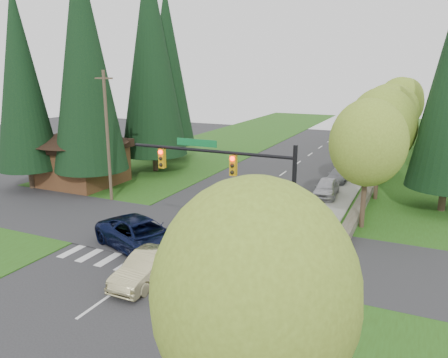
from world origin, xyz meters
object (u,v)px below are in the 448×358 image
Objects in this scene: sedan_champagne at (147,267)px; parked_car_d at (357,155)px; parked_car_b at (339,175)px; parked_car_c at (355,155)px; suv_navy at (141,235)px; parked_car_e at (359,139)px; parked_car_a at (326,188)px.

sedan_champagne is 34.64m from parked_car_d.
parked_car_b is 0.86× the size of parked_car_c.
suv_navy is 30.95m from parked_car_c.
parked_car_d is at bearing 91.45° from parked_car_b.
parked_car_c reaches higher than parked_car_e.
parked_car_c reaches higher than parked_car_b.
parked_car_b is 1.11× the size of parked_car_d.
parked_car_d is 12.01m from parked_car_e.
sedan_champagne is 18.83m from parked_car_a.
parked_car_a is 5.25m from parked_car_b.
suv_navy is 43.58m from parked_car_e.
sedan_champagne is at bearing -96.61° from parked_car_c.
suv_navy is 1.46× the size of parked_car_a.
parked_car_b is at bearing 2.84° from suv_navy.
suv_navy is 1.29× the size of parked_car_c.
suv_navy reaches higher than parked_car_a.
parked_car_c is 13.18m from parked_car_e.
parked_car_a is 1.15× the size of parked_car_d.
suv_navy is 21.67m from parked_car_b.
parked_car_e is (-1.40, 11.93, 0.02)m from parked_car_d.
parked_car_d is (0.00, 10.84, 0.03)m from parked_car_b.
parked_car_b is at bearing 78.35° from sedan_champagne.
parked_car_a is 28.06m from parked_car_e.
parked_car_b is 9.68m from parked_car_c.
sedan_champagne reaches higher than parked_car_d.
parked_car_b is at bearing -88.36° from parked_car_c.
parked_car_a is at bearing -90.86° from parked_car_e.
parked_car_a is at bearing -83.23° from parked_car_d.
parked_car_c is (0.00, 9.67, 0.20)m from parked_car_b.
parked_car_d is at bearing 9.37° from suv_navy.
suv_navy reaches higher than parked_car_e.
parked_car_b is 10.84m from parked_car_d.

